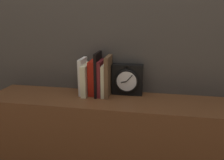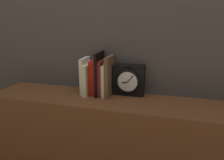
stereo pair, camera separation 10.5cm
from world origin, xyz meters
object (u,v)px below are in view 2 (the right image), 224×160
object	(u,v)px
book_slot6_brown	(110,76)
clock	(129,80)
book_slot2_red	(95,77)
book_slot0_white	(85,75)
book_slot4_maroon	(103,77)
book_slot3_black	(100,74)
book_slot1_cream	(88,79)
book_slot5_cream	(106,80)

from	to	relation	value
book_slot6_brown	clock	bearing A→B (deg)	19.75
clock	book_slot2_red	bearing A→B (deg)	-173.00
book_slot0_white	clock	bearing A→B (deg)	6.25
clock	book_slot2_red	xyz separation A→B (m)	(-0.19, -0.02, 0.01)
clock	book_slot4_maroon	size ratio (longest dim) A/B	0.90
book_slot2_red	book_slot3_black	distance (m)	0.04
book_slot0_white	book_slot3_black	size ratio (longest dim) A/B	0.84
book_slot1_cream	book_slot3_black	size ratio (longest dim) A/B	0.72
book_slot2_red	book_slot4_maroon	distance (m)	0.05
book_slot0_white	book_slot2_red	xyz separation A→B (m)	(0.06, 0.00, -0.01)
book_slot1_cream	book_slot5_cream	size ratio (longest dim) A/B	0.99
book_slot0_white	book_slot4_maroon	xyz separation A→B (m)	(0.11, -0.00, -0.00)
book_slot6_brown	book_slot4_maroon	bearing A→B (deg)	174.45
book_slot0_white	book_slot1_cream	xyz separation A→B (m)	(0.02, -0.01, -0.01)
book_slot6_brown	book_slot3_black	bearing A→B (deg)	179.65
book_slot0_white	book_slot3_black	distance (m)	0.09
book_slot5_cream	clock	bearing A→B (deg)	15.10
clock	book_slot3_black	world-z (taller)	book_slot3_black
clock	book_slot0_white	bearing A→B (deg)	-173.75
book_slot0_white	book_slot5_cream	bearing A→B (deg)	-2.44
book_slot3_black	book_slot4_maroon	size ratio (longest dim) A/B	1.22
clock	book_slot2_red	world-z (taller)	book_slot2_red
book_slot4_maroon	book_slot1_cream	bearing A→B (deg)	-174.95
book_slot0_white	book_slot5_cream	world-z (taller)	book_slot0_white
book_slot0_white	book_slot6_brown	xyz separation A→B (m)	(0.15, -0.01, 0.01)
book_slot1_cream	book_slot4_maroon	bearing A→B (deg)	5.05
book_slot2_red	book_slot4_maroon	bearing A→B (deg)	-10.74
book_slot4_maroon	book_slot3_black	bearing A→B (deg)	-166.82
book_slot3_black	book_slot6_brown	bearing A→B (deg)	-0.35
clock	book_slot0_white	world-z (taller)	book_slot0_white
book_slot4_maroon	clock	bearing A→B (deg)	12.63
clock	book_slot6_brown	distance (m)	0.11
clock	book_slot5_cream	xyz separation A→B (m)	(-0.12, -0.03, 0.00)
book_slot1_cream	book_slot3_black	distance (m)	0.07
clock	book_slot6_brown	size ratio (longest dim) A/B	0.80
book_slot0_white	book_slot5_cream	size ratio (longest dim) A/B	1.15
book_slot4_maroon	book_slot5_cream	size ratio (longest dim) A/B	1.12
book_slot1_cream	book_slot6_brown	size ratio (longest dim) A/B	0.78
book_slot0_white	book_slot5_cream	distance (m)	0.13
clock	book_slot3_black	distance (m)	0.17
book_slot1_cream	book_slot2_red	world-z (taller)	book_slot2_red
book_slot4_maroon	book_slot0_white	bearing A→B (deg)	177.44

